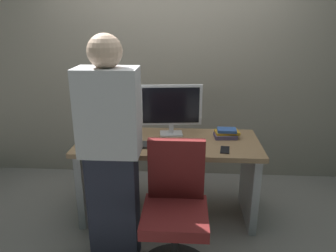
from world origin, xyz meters
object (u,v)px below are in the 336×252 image
Objects in this scene: office_chair at (175,216)px; cup_by_monitor at (115,128)px; desk at (168,163)px; book_stack at (226,133)px; mouse at (198,145)px; cup_near_keyboard at (107,142)px; monitor at (171,107)px; keyboard at (164,145)px; person_at_desk at (111,155)px; cell_phone at (225,150)px.

office_chair is 9.91× the size of cup_by_monitor.
book_stack is (0.50, 0.11, 0.25)m from desk.
office_chair is at bearing -106.29° from mouse.
desk is at bearing 19.08° from cup_near_keyboard.
monitor reaches higher than keyboard.
person_at_desk reaches higher than office_chair.
desk is 0.54m from cell_phone.
office_chair reaches higher than desk.
monitor is at bearing 150.82° from cell_phone.
monitor is at bearing 63.40° from person_at_desk.
mouse reaches higher than keyboard.
cup_by_monitor is (-0.47, 0.29, 0.04)m from keyboard.
cup_near_keyboard is 0.33m from cup_by_monitor.
cup_near_keyboard is 0.39× the size of book_stack.
cup_near_keyboard reaches higher than cell_phone.
cup_by_monitor is 0.42× the size of book_stack.
office_chair is 0.99m from monitor.
cup_by_monitor is at bearing 179.15° from monitor.
keyboard is at bearing -178.64° from cell_phone.
cup_near_keyboard is at bearing -87.98° from cup_by_monitor.
monitor is 0.64m from cup_near_keyboard.
keyboard is (-0.12, 0.54, 0.30)m from office_chair.
cup_near_keyboard is (-0.49, -0.17, 0.26)m from desk.
keyboard is at bearing 102.22° from office_chair.
desk is 10.80× the size of cell_phone.
book_stack reaches higher than desk.
keyboard is 0.55m from cup_by_monitor.
cell_phone is at bearing 26.33° from person_at_desk.
office_chair is at bearing -10.05° from person_at_desk.
office_chair is (0.09, -0.67, -0.08)m from desk.
desk is at bearing -96.09° from monitor.
office_chair is 1.74× the size of monitor.
desk is 0.57m from book_stack.
person_at_desk is 1.11m from book_stack.
person_at_desk is 11.38× the size of cell_phone.
book_stack is at bearing -5.53° from monitor.
book_stack is (0.53, 0.23, 0.03)m from keyboard.
monitor is at bearing 130.24° from mouse.
mouse is 0.44× the size of book_stack.
person_at_desk is (-0.44, 0.08, 0.41)m from office_chair.
person_at_desk is 0.58m from keyboard.
cup_near_keyboard is 0.62× the size of cell_phone.
office_chair is 0.63m from keyboard.
mouse is at bearing 3.79° from cup_near_keyboard.
office_chair is 0.61m from person_at_desk.
person_at_desk is at bearing -79.09° from cup_by_monitor.
cup_by_monitor reaches higher than desk.
desk is at bearing 166.12° from cell_phone.
cup_near_keyboard is at bearing 139.04° from office_chair.
cup_by_monitor reaches higher than keyboard.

